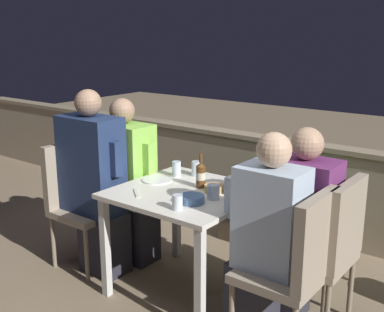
% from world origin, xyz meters
% --- Properties ---
extents(ground_plane, '(16.00, 16.00, 0.00)m').
position_xyz_m(ground_plane, '(0.00, 0.00, 0.00)').
color(ground_plane, '#847056').
extents(parapet_wall, '(9.00, 0.18, 0.82)m').
position_xyz_m(parapet_wall, '(0.00, 1.38, 0.42)').
color(parapet_wall, gray).
rests_on(parapet_wall, ground_plane).
extents(dining_table, '(0.88, 0.84, 0.72)m').
position_xyz_m(dining_table, '(0.00, 0.00, 0.62)').
color(dining_table, silver).
rests_on(dining_table, ground_plane).
extents(planter_hedge, '(0.81, 0.47, 0.61)m').
position_xyz_m(planter_hedge, '(0.10, 1.01, 0.34)').
color(planter_hedge, brown).
rests_on(planter_hedge, ground_plane).
extents(chair_left_near, '(0.44, 0.44, 0.93)m').
position_xyz_m(chair_left_near, '(-0.92, -0.14, 0.55)').
color(chair_left_near, gray).
rests_on(chair_left_near, ground_plane).
extents(person_navy_jumper, '(0.52, 0.26, 1.35)m').
position_xyz_m(person_navy_jumper, '(-0.72, -0.14, 0.67)').
color(person_navy_jumper, '#282833').
rests_on(person_navy_jumper, ground_plane).
extents(chair_left_far, '(0.44, 0.44, 0.93)m').
position_xyz_m(chair_left_far, '(-0.88, 0.14, 0.55)').
color(chair_left_far, gray).
rests_on(chair_left_far, ground_plane).
extents(person_green_blouse, '(0.51, 0.26, 1.26)m').
position_xyz_m(person_green_blouse, '(-0.67, 0.14, 0.63)').
color(person_green_blouse, '#282833').
rests_on(person_green_blouse, ground_plane).
extents(chair_right_near, '(0.44, 0.44, 0.93)m').
position_xyz_m(chair_right_near, '(0.87, -0.14, 0.55)').
color(chair_right_near, gray).
rests_on(chair_right_near, ground_plane).
extents(person_blue_shirt, '(0.47, 0.26, 1.22)m').
position_xyz_m(person_blue_shirt, '(0.67, -0.14, 0.62)').
color(person_blue_shirt, '#282833').
rests_on(person_blue_shirt, ground_plane).
extents(chair_right_far, '(0.44, 0.44, 0.93)m').
position_xyz_m(chair_right_far, '(0.92, 0.17, 0.55)').
color(chair_right_far, gray).
rests_on(chair_right_far, ground_plane).
extents(person_purple_stripe, '(0.48, 0.26, 1.21)m').
position_xyz_m(person_purple_stripe, '(0.71, 0.17, 0.61)').
color(person_purple_stripe, '#282833').
rests_on(person_purple_stripe, ground_plane).
extents(beer_bottle, '(0.06, 0.06, 0.23)m').
position_xyz_m(beer_bottle, '(0.04, 0.11, 0.81)').
color(beer_bottle, brown).
rests_on(beer_bottle, dining_table).
extents(plate_0, '(0.21, 0.21, 0.01)m').
position_xyz_m(plate_0, '(-0.29, 0.05, 0.73)').
color(plate_0, white).
rests_on(plate_0, dining_table).
extents(bowl_0, '(0.13, 0.13, 0.05)m').
position_xyz_m(bowl_0, '(0.16, 0.09, 0.75)').
color(bowl_0, tan).
rests_on(bowl_0, dining_table).
extents(bowl_1, '(0.16, 0.16, 0.05)m').
position_xyz_m(bowl_1, '(0.17, -0.16, 0.75)').
color(bowl_1, '#4C709E').
rests_on(bowl_1, dining_table).
extents(glass_cup_0, '(0.07, 0.07, 0.11)m').
position_xyz_m(glass_cup_0, '(-0.15, 0.31, 0.78)').
color(glass_cup_0, silver).
rests_on(glass_cup_0, dining_table).
extents(glass_cup_1, '(0.06, 0.06, 0.11)m').
position_xyz_m(glass_cup_1, '(-0.25, 0.21, 0.78)').
color(glass_cup_1, silver).
rests_on(glass_cup_1, dining_table).
extents(glass_cup_2, '(0.08, 0.08, 0.09)m').
position_xyz_m(glass_cup_2, '(0.23, -0.03, 0.77)').
color(glass_cup_2, silver).
rests_on(glass_cup_2, dining_table).
extents(glass_cup_3, '(0.06, 0.06, 0.09)m').
position_xyz_m(glass_cup_3, '(0.17, -0.30, 0.77)').
color(glass_cup_3, silver).
rests_on(glass_cup_3, dining_table).
extents(fork_0, '(0.14, 0.12, 0.01)m').
position_xyz_m(fork_0, '(-0.21, -0.24, 0.73)').
color(fork_0, silver).
rests_on(fork_0, dining_table).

